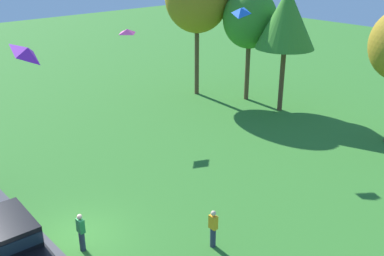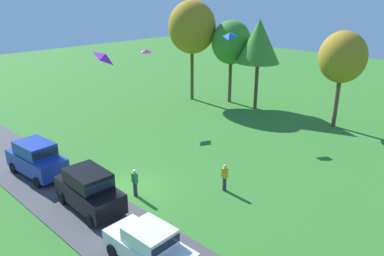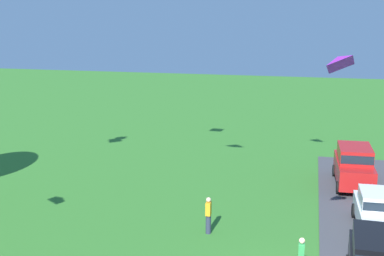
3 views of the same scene
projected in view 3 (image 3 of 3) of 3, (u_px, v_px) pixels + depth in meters
car_sedan_near_entrance at (378, 211)px, 23.91m from camera, size 4.44×2.04×1.84m
car_suv_mid_row at (354, 164)px, 29.96m from camera, size 4.66×2.17×2.28m
person_beside_suv at (208, 215)px, 23.82m from camera, size 0.36×0.24×1.71m
kite_diamond_over_trees at (337, 61)px, 17.19m from camera, size 1.23×1.21×0.75m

